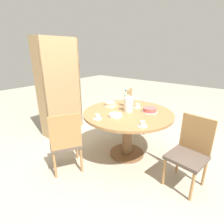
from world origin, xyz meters
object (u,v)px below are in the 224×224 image
object	(u,v)px
water_bottle	(126,100)
chair_a	(135,109)
chair_c	(190,151)
bookshelf	(61,89)
cake_second	(110,104)
cup_a	(142,124)
cup_b	(137,106)
cake_main	(150,110)
chair_b	(66,141)
cup_c	(97,117)
coffee_pot	(129,104)

from	to	relation	value
water_bottle	chair_a	bearing A→B (deg)	17.72
chair_c	bookshelf	xyz separation A→B (m)	(-0.01, 2.57, 0.46)
chair_c	cake_second	bearing A→B (deg)	-177.71
bookshelf	cup_a	distance (m)	2.05
cup_b	cake_main	bearing A→B (deg)	-106.87
water_bottle	cake_main	size ratio (longest dim) A/B	1.21
cake_second	chair_b	bearing A→B (deg)	179.18
chair_a	water_bottle	size ratio (longest dim) A/B	3.17
chair_b	water_bottle	distance (m)	1.20
chair_c	cup_a	size ratio (longest dim) A/B	7.20
cup_c	chair_a	bearing A→B (deg)	9.82
chair_c	bookshelf	distance (m)	2.61
cake_second	cup_b	bearing A→B (deg)	-63.03
chair_b	chair_c	world-z (taller)	same
chair_a	chair_b	xyz separation A→B (m)	(-1.78, 0.02, 0.00)
water_bottle	cake_second	size ratio (longest dim) A/B	1.29
chair_a	cup_c	size ratio (longest dim) A/B	7.20
chair_c	cup_b	distance (m)	1.10
chair_b	coffee_pot	world-z (taller)	coffee_pot
water_bottle	cake_second	xyz separation A→B (m)	(-0.15, 0.22, -0.09)
bookshelf	cake_second	size ratio (longest dim) A/B	8.61
chair_b	cake_second	distance (m)	1.01
chair_c	water_bottle	bearing A→B (deg)	174.34
chair_b	cup_c	distance (m)	0.55
bookshelf	coffee_pot	world-z (taller)	bookshelf
bookshelf	cup_b	world-z (taller)	bookshelf
bookshelf	cake_second	world-z (taller)	bookshelf
chair_c	bookshelf	bearing A→B (deg)	-171.41
chair_a	chair_c	xyz separation A→B (m)	(-0.97, -1.40, 0.00)
cup_b	cake_second	bearing A→B (deg)	116.97
chair_b	cake_main	bearing A→B (deg)	177.26
chair_a	cup_b	world-z (taller)	chair_a
chair_a	cup_b	size ratio (longest dim) A/B	7.20
chair_c	coffee_pot	distance (m)	1.08
chair_b	cake_second	size ratio (longest dim) A/B	4.10
cup_a	coffee_pot	bearing A→B (deg)	50.99
bookshelf	chair_a	bearing A→B (deg)	129.99
cup_a	cup_c	distance (m)	0.64
cake_main	water_bottle	bearing A→B (deg)	88.04
chair_a	cup_c	distance (m)	1.46
cake_main	cup_b	distance (m)	0.29
cake_main	cup_c	size ratio (longest dim) A/B	1.87
bookshelf	cake_second	bearing A→B (deg)	97.85
cup_b	bookshelf	bearing A→B (deg)	103.28
cake_second	cup_c	distance (m)	0.64
chair_c	bookshelf	world-z (taller)	bookshelf
water_bottle	cup_b	world-z (taller)	water_bottle
coffee_pot	cup_a	size ratio (longest dim) A/B	2.11
bookshelf	cup_a	world-z (taller)	bookshelf
chair_a	cake_main	world-z (taller)	chair_a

